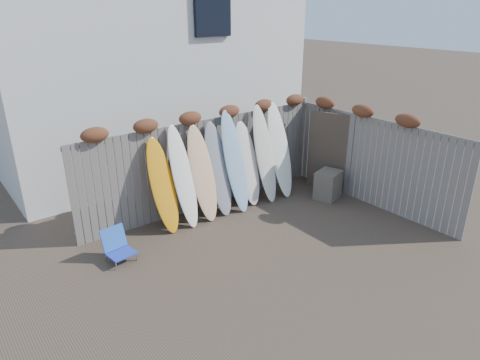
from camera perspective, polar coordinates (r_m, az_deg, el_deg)
ground at (r=8.22m, az=5.19°, el=-8.99°), size 80.00×80.00×0.00m
back_fence at (r=9.46m, az=-4.15°, el=3.28°), size 6.05×0.28×2.24m
right_fence at (r=9.99m, az=17.19°, el=3.11°), size 0.28×4.40×2.24m
house at (r=12.81m, az=-13.45°, el=16.98°), size 8.50×5.50×6.33m
beach_chair at (r=8.02m, az=-16.04°, el=-8.42°), size 0.51×0.54×0.60m
wooden_crate at (r=10.27m, az=11.64°, el=-0.64°), size 0.69×0.62×0.67m
lattice_panel at (r=10.54m, az=12.44°, el=3.53°), size 0.54×1.20×1.92m
surfboard_0 at (r=8.58m, az=-10.25°, el=-0.76°), size 0.56×0.71×1.89m
surfboard_1 at (r=8.73m, az=-7.62°, el=0.41°), size 0.49×0.75×2.07m
surfboard_2 at (r=8.96m, az=-5.04°, el=0.85°), size 0.55×0.71×1.99m
surfboard_3 at (r=9.19m, az=-2.93°, el=1.46°), size 0.54×0.73×1.99m
surfboard_4 at (r=9.32m, az=-0.71°, el=2.44°), size 0.49×0.77×2.18m
surfboard_5 at (r=9.68m, az=0.99°, el=2.20°), size 0.57×0.69×1.87m
surfboard_6 at (r=9.83m, az=3.29°, el=3.48°), size 0.52×0.80×2.18m
surfboard_7 at (r=10.13m, az=5.33°, el=4.00°), size 0.57×0.79×2.19m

